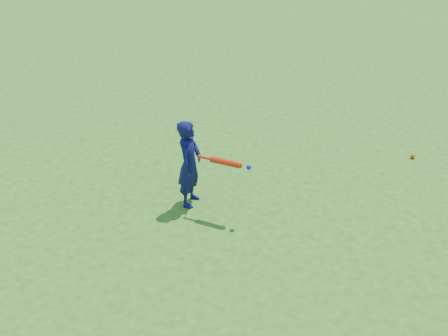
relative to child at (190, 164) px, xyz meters
name	(u,v)px	position (x,y,z in m)	size (l,w,h in m)	color
ground	(243,195)	(0.75, 0.13, -0.62)	(80.00, 80.00, 0.00)	#2B6B19
child	(190,164)	(0.00, 0.00, 0.00)	(0.45, 0.30, 1.24)	#0E1042
ground_ball_red	(413,156)	(3.56, 1.02, -0.58)	(0.07, 0.07, 0.07)	red
bat_swing	(227,163)	(0.48, -0.30, 0.17)	(0.67, 0.38, 0.08)	red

